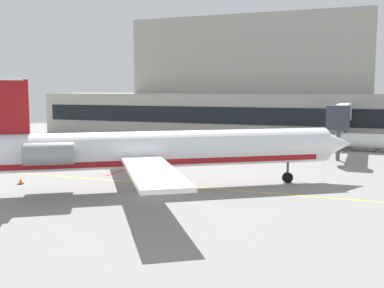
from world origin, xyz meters
TOP-DOWN VIEW (x-y plane):
  - ground at (-0.00, 0.00)m, footprint 120.00×120.00m
  - terminal_building at (-5.01, 47.48)m, footprint 72.59×13.76m
  - jet_bridge_west at (12.07, 29.64)m, footprint 2.40×19.25m
  - regional_jet at (-0.33, 2.24)m, footprint 29.44×24.10m
  - baggage_tug at (3.10, 25.57)m, footprint 3.95×2.29m
  - fuel_tank at (14.65, 32.96)m, footprint 8.03×2.10m
  - safety_cone_alpha at (-5.32, 7.08)m, footprint 0.47×0.47m
  - safety_cone_bravo at (-11.00, 12.26)m, footprint 0.47×0.47m
  - safety_cone_charlie at (-12.22, -0.29)m, footprint 0.47×0.47m

SIDE VIEW (x-z plane):
  - ground at x=0.00m, z-range -0.10..0.00m
  - safety_cone_alpha at x=-5.32m, z-range -0.03..0.52m
  - safety_cone_bravo at x=-11.00m, z-range -0.03..0.52m
  - safety_cone_charlie at x=-12.22m, z-range -0.03..0.52m
  - baggage_tug at x=3.10m, z-range -0.11..2.02m
  - fuel_tank at x=14.65m, z-range 0.15..2.47m
  - regional_jet at x=-0.33m, z-range -1.24..7.65m
  - jet_bridge_west at x=12.07m, z-range 1.77..8.06m
  - terminal_building at x=-5.01m, z-range -2.33..18.18m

